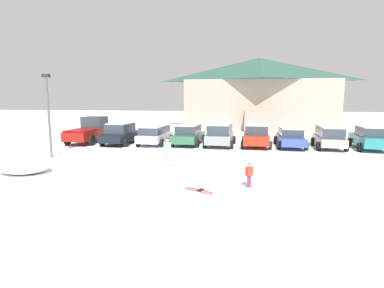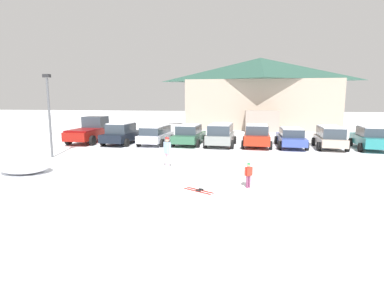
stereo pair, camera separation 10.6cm
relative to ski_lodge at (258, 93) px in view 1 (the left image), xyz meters
The scene contains 16 objects.
ground 30.54m from the ski_lodge, 98.23° to the right, with size 160.00×160.00×0.00m, color white.
ski_lodge is the anchor object (origin of this frame).
parked_black_sedan 20.81m from the ski_lodge, 125.44° to the right, with size 2.47×4.51×1.75m.
parked_white_suv 19.07m from the ski_lodge, 119.06° to the right, with size 2.30×4.63×1.53m.
parked_green_coupe 17.73m from the ski_lodge, 111.55° to the right, with size 2.45×4.71×1.63m.
parked_grey_wagon 17.23m from the ski_lodge, 103.11° to the right, with size 2.41×4.31×1.76m.
parked_red_sedan 16.84m from the ski_lodge, 93.67° to the right, with size 2.36×4.17×1.74m.
parked_blue_hatchback 16.65m from the ski_lodge, 84.64° to the right, with size 2.20×4.82×1.50m.
parked_beige_suv 17.31m from the ski_lodge, 75.39° to the right, with size 2.32×4.26×1.66m.
parked_teal_hatchback 18.23m from the ski_lodge, 66.57° to the right, with size 2.50×4.45×1.70m.
pickup_truck 22.18m from the ski_lodge, 132.94° to the right, with size 2.37×5.28×2.15m.
skier_child_in_red_jacket 27.85m from the ski_lodge, 94.03° to the right, with size 0.34×0.26×1.05m.
skier_adult_in_blue_parka 25.58m from the ski_lodge, 103.99° to the right, with size 0.45×0.49×1.67m.
pair_of_skis 28.91m from the ski_lodge, 97.86° to the right, with size 1.30×0.90×0.08m.
lamp_post 26.85m from the ski_lodge, 121.66° to the right, with size 0.44×0.24×5.16m.
plowed_snow_pile 29.99m from the ski_lodge, 115.77° to the right, with size 2.52×2.02×0.76m, color white.
Camera 1 is at (1.90, -9.92, 3.67)m, focal length 28.00 mm.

